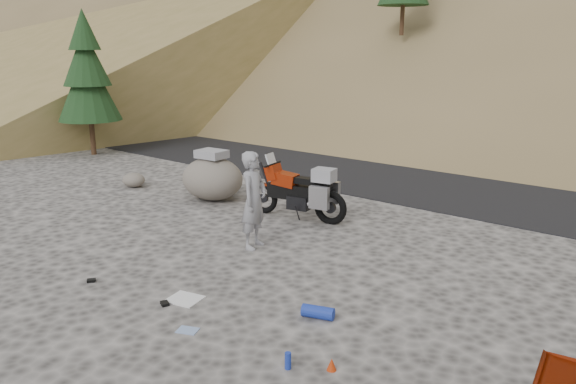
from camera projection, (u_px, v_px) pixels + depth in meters
The scene contains 14 objects.
ground at pixel (212, 262), 10.09m from camera, with size 140.00×140.00×0.00m, color #3B3937.
road at pixel (433, 176), 16.81m from camera, with size 120.00×7.00×0.05m, color black.
conifer_verge at pixel (87, 73), 19.50m from camera, with size 2.20×2.20×5.04m.
motorcycle at pixel (301, 192), 12.48m from camera, with size 2.42×0.97×1.45m.
man at pixel (255, 247), 10.87m from camera, with size 0.68×0.45×1.88m, color gray.
boulder at pixel (212, 178), 14.13m from camera, with size 1.81×1.60×1.25m.
small_rock at pixel (134, 180), 15.48m from camera, with size 0.77×0.72×0.39m.
gear_white_cloth at pixel (185, 299), 8.60m from camera, with size 0.50×0.44×0.02m, color white.
gear_blue_mat at pixel (318, 312), 7.99m from camera, with size 0.19×0.19×0.46m, color #1A32A0.
gear_bottle at pixel (288, 361), 6.73m from camera, with size 0.08×0.08×0.21m, color #1A32A0.
gear_funnel at pixel (332, 364), 6.70m from camera, with size 0.12×0.12×0.16m, color #B9320C.
gear_glove_a at pixel (165, 303), 8.42m from camera, with size 0.15×0.11×0.04m, color black.
gear_glove_b at pixel (91, 280), 9.25m from camera, with size 0.14×0.10×0.05m, color black.
gear_blue_cloth at pixel (188, 330), 7.66m from camera, with size 0.28×0.21×0.01m, color #839DCA.
Camera 1 is at (7.07, -6.42, 3.76)m, focal length 35.00 mm.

